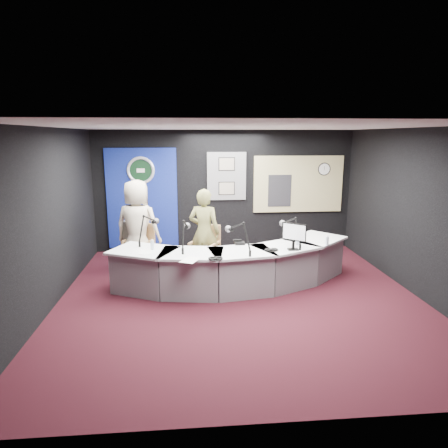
{
  "coord_description": "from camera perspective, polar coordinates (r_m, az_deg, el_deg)",
  "views": [
    {
      "loc": [
        -0.81,
        -6.23,
        2.66
      ],
      "look_at": [
        -0.2,
        0.8,
        1.1
      ],
      "focal_mm": 32.0,
      "sensor_mm": 36.0,
      "label": 1
    }
  ],
  "objects": [
    {
      "name": "boom_mic_d",
      "position": [
        7.16,
        9.58,
        -0.71
      ],
      "size": [
        0.3,
        0.71,
        0.6
      ],
      "primitive_type": null,
      "color": "black",
      "rests_on": "broadcast_desk"
    },
    {
      "name": "person_man",
      "position": [
        8.01,
        -12.26,
        -0.36
      ],
      "size": [
        1.03,
        0.81,
        1.84
      ],
      "primitive_type": "imported",
      "rotation": [
        0.0,
        0.0,
        2.86
      ],
      "color": "beige",
      "rests_on": "ground"
    },
    {
      "name": "boom_mic_c",
      "position": [
        6.66,
        2.13,
        -1.54
      ],
      "size": [
        0.42,
        0.66,
        0.6
      ],
      "primitive_type": null,
      "color": "black",
      "rests_on": "broadcast_desk"
    },
    {
      "name": "armchair_left",
      "position": [
        8.11,
        -12.13,
        -3.19
      ],
      "size": [
        0.8,
        0.8,
        1.02
      ],
      "primitive_type": null,
      "rotation": [
        0.0,
        0.0,
        -0.6
      ],
      "color": "#A97D4D",
      "rests_on": "ground"
    },
    {
      "name": "notepad",
      "position": [
        6.33,
        -4.85,
        -5.14
      ],
      "size": [
        0.35,
        0.4,
        0.0
      ],
      "primitive_type": "cube",
      "rotation": [
        0.0,
        0.0,
        -0.45
      ],
      "color": "white",
      "rests_on": "broadcast_desk"
    },
    {
      "name": "equipment_rack",
      "position": [
        9.5,
        7.95,
        4.72
      ],
      "size": [
        0.55,
        0.02,
        0.75
      ],
      "primitive_type": "cube",
      "color": "black",
      "rests_on": "booth_window_frame"
    },
    {
      "name": "pinboard",
      "position": [
        9.29,
        0.37,
        6.84
      ],
      "size": [
        0.9,
        0.04,
        1.1
      ],
      "primitive_type": "cube",
      "color": "slate",
      "rests_on": "wall_back"
    },
    {
      "name": "boom_mic_b",
      "position": [
        6.86,
        -5.61,
        -1.16
      ],
      "size": [
        0.2,
        0.74,
        0.6
      ],
      "primitive_type": null,
      "color": "black",
      "rests_on": "broadcast_desk"
    },
    {
      "name": "headphones_far",
      "position": [
        6.33,
        -1.21,
        -4.92
      ],
      "size": [
        0.24,
        0.24,
        0.04
      ],
      "primitive_type": "torus",
      "color": "black",
      "rests_on": "broadcast_desk"
    },
    {
      "name": "person_woman",
      "position": [
        7.71,
        -2.83,
        -1.17
      ],
      "size": [
        0.72,
        0.6,
        1.69
      ],
      "primitive_type": "imported",
      "rotation": [
        0.0,
        0.0,
        2.78
      ],
      "color": "olive",
      "rests_on": "ground"
    },
    {
      "name": "boom_mic_a",
      "position": [
        7.38,
        -10.83,
        -0.37
      ],
      "size": [
        0.37,
        0.69,
        0.6
      ],
      "primitive_type": null,
      "color": "black",
      "rests_on": "broadcast_desk"
    },
    {
      "name": "ceiling",
      "position": [
        6.29,
        2.52,
        13.72
      ],
      "size": [
        6.0,
        6.0,
        0.02
      ],
      "primitive_type": "cube",
      "color": "silver",
      "rests_on": "ground"
    },
    {
      "name": "agency_seal",
      "position": [
        9.26,
        -11.81,
        7.5
      ],
      "size": [
        0.63,
        0.07,
        0.63
      ],
      "primitive_type": "torus",
      "rotation": [
        1.57,
        0.0,
        0.0
      ],
      "color": "silver",
      "rests_on": "backdrop_panel"
    },
    {
      "name": "paper_stack",
      "position": [
        6.87,
        -11.15,
        -3.9
      ],
      "size": [
        0.24,
        0.32,
        0.0
      ],
      "primitive_type": "cube",
      "rotation": [
        0.0,
        0.0,
        0.07
      ],
      "color": "white",
      "rests_on": "broadcast_desk"
    },
    {
      "name": "headphones_near",
      "position": [
        6.85,
        6.77,
        -3.66
      ],
      "size": [
        0.2,
        0.2,
        0.03
      ],
      "primitive_type": "torus",
      "color": "black",
      "rests_on": "broadcast_desk"
    },
    {
      "name": "wall_left",
      "position": [
        6.72,
        -23.86,
        0.58
      ],
      "size": [
        0.02,
        6.0,
        2.8
      ],
      "primitive_type": "cube",
      "color": "black",
      "rests_on": "ground"
    },
    {
      "name": "water_bottles",
      "position": [
        7.03,
        2.46,
        -2.56
      ],
      "size": [
        3.14,
        0.16,
        0.18
      ],
      "primitive_type": null,
      "color": "silver",
      "rests_on": "broadcast_desk"
    },
    {
      "name": "desk_phone",
      "position": [
        7.2,
        2.25,
        -2.73
      ],
      "size": [
        0.18,
        0.15,
        0.04
      ],
      "primitive_type": "cube",
      "rotation": [
        0.0,
        0.0,
        0.03
      ],
      "color": "black",
      "rests_on": "broadcast_desk"
    },
    {
      "name": "booth_window_frame",
      "position": [
        9.62,
        10.56,
        5.63
      ],
      "size": [
        2.12,
        0.06,
        1.32
      ],
      "primitive_type": "cube",
      "color": "tan",
      "rests_on": "wall_back"
    },
    {
      "name": "framed_photo_upper",
      "position": [
        9.23,
        0.39,
        8.56
      ],
      "size": [
        0.34,
        0.02,
        0.27
      ],
      "primitive_type": "cube",
      "color": "gray",
      "rests_on": "pinboard"
    },
    {
      "name": "computer_monitor",
      "position": [
        6.88,
        9.93,
        -1.1
      ],
      "size": [
        0.33,
        0.27,
        0.27
      ],
      "primitive_type": "cube",
      "rotation": [
        0.0,
        0.0,
        -0.68
      ],
      "color": "black",
      "rests_on": "broadcast_desk"
    },
    {
      "name": "framed_photo_lower",
      "position": [
        9.29,
        0.39,
        5.11
      ],
      "size": [
        0.34,
        0.02,
        0.27
      ],
      "primitive_type": "cube",
      "color": "gray",
      "rests_on": "pinboard"
    },
    {
      "name": "wall_front",
      "position": [
        3.56,
        8.65,
        -8.42
      ],
      "size": [
        6.0,
        0.02,
        2.8
      ],
      "primitive_type": "cube",
      "color": "black",
      "rests_on": "ground"
    },
    {
      "name": "broadcast_desk",
      "position": [
        7.2,
        1.37,
        -6.05
      ],
      "size": [
        4.5,
        1.9,
        0.75
      ],
      "primitive_type": null,
      "color": "silver",
      "rests_on": "ground"
    },
    {
      "name": "wall_clock",
      "position": [
        9.73,
        14.13,
        7.62
      ],
      "size": [
        0.28,
        0.01,
        0.28
      ],
      "primitive_type": "cylinder",
      "rotation": [
        1.57,
        0.0,
        0.0
      ],
      "color": "white",
      "rests_on": "booth_window_frame"
    },
    {
      "name": "seal_center",
      "position": [
        9.26,
        -11.81,
        7.5
      ],
      "size": [
        0.48,
        0.01,
        0.48
      ],
      "primitive_type": "cylinder",
      "rotation": [
        1.57,
        0.0,
        0.0
      ],
      "color": "black",
      "rests_on": "backdrop_panel"
    },
    {
      "name": "booth_glow",
      "position": [
        9.61,
        10.58,
        5.62
      ],
      "size": [
        2.0,
        0.02,
        1.2
      ],
      "primitive_type": "cube",
      "color": "#D6BB87",
      "rests_on": "booth_window_frame"
    },
    {
      "name": "ground",
      "position": [
        6.82,
        2.3,
        -10.49
      ],
      "size": [
        6.0,
        6.0,
        0.0
      ],
      "primitive_type": "plane",
      "color": "black",
      "rests_on": "ground"
    },
    {
      "name": "wall_right",
      "position": [
        7.41,
        26.07,
        1.4
      ],
      "size": [
        0.02,
        6.0,
        2.8
      ],
      "primitive_type": "cube",
      "color": "black",
      "rests_on": "ground"
    },
    {
      "name": "backdrop_panel",
      "position": [
        9.37,
        -11.61,
        3.56
      ],
      "size": [
        1.6,
        0.05,
        2.3
      ],
      "primitive_type": "cube",
      "color": "navy",
      "rests_on": "wall_back"
    },
    {
      "name": "draped_jacket",
      "position": [
        8.3,
        -13.1,
        -2.1
      ],
      "size": [
        0.47,
        0.37,
        0.7
      ],
      "primitive_type": "cube",
      "rotation": [
        0.0,
        0.0,
        -0.6
      ],
      "color": "slate",
      "rests_on": "armchair_left"
    },
    {
      "name": "armchair_right",
      "position": [
        7.81,
        -2.8,
        -3.85
      ],
      "size": [
        0.71,
        0.71,
        0.93
      ],
      "primitive_type": null,
      "rotation": [
        0.0,
        0.0,
        -0.51
      ],
      "color": "#A97D4D",
      "rests_on": "ground"
    },
    {
      "name": "wall_back",
      "position": [
        9.35,
        0.05,
        4.73
      ],
      "size": [
        6.0,
        0.02,
        2.8
      ],
      "primitive_type": "cube",
      "color": "black",
      "rests_on": "ground"
    }
  ]
}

